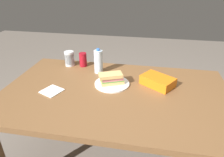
{
  "coord_description": "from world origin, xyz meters",
  "views": [
    {
      "loc": [
        -0.19,
        1.19,
        1.48
      ],
      "look_at": [
        0.04,
        -0.09,
        0.79
      ],
      "focal_mm": 31.83,
      "sensor_mm": 36.0,
      "label": 1
    }
  ],
  "objects": [
    {
      "name": "sandwich",
      "position": [
        0.04,
        -0.09,
        0.79
      ],
      "size": [
        0.2,
        0.16,
        0.08
      ],
      "color": "#DBB26B",
      "rests_on": "paper_plate"
    },
    {
      "name": "chip_bag",
      "position": [
        -0.29,
        -0.14,
        0.78
      ],
      "size": [
        0.27,
        0.25,
        0.07
      ],
      "primitive_type": "cube",
      "rotation": [
        0.0,
        0.0,
        5.68
      ],
      "color": "orange",
      "rests_on": "dining_table"
    },
    {
      "name": "paper_napkin",
      "position": [
        0.44,
        0.08,
        0.74
      ],
      "size": [
        0.17,
        0.17,
        0.01
      ],
      "primitive_type": "cube",
      "rotation": [
        0.0,
        0.0,
        4.31
      ],
      "color": "white",
      "rests_on": "dining_table"
    },
    {
      "name": "plastic_cup_stack",
      "position": [
        0.48,
        -0.37,
        0.81
      ],
      "size": [
        0.08,
        0.08,
        0.13
      ],
      "color": "silver",
      "rests_on": "dining_table"
    },
    {
      "name": "dining_table",
      "position": [
        0.0,
        0.0,
        0.65
      ],
      "size": [
        1.62,
        0.97,
        0.74
      ],
      "color": "brown",
      "rests_on": "ground_plane"
    },
    {
      "name": "soda_can_red",
      "position": [
        0.36,
        -0.38,
        0.8
      ],
      "size": [
        0.07,
        0.07,
        0.12
      ],
      "primitive_type": "cylinder",
      "color": "maroon",
      "rests_on": "dining_table"
    },
    {
      "name": "paper_plate",
      "position": [
        0.04,
        -0.09,
        0.75
      ],
      "size": [
        0.26,
        0.26,
        0.01
      ],
      "primitive_type": "cylinder",
      "color": "white",
      "rests_on": "dining_table"
    },
    {
      "name": "water_bottle_tall",
      "position": [
        0.19,
        -0.28,
        0.84
      ],
      "size": [
        0.07,
        0.07,
        0.21
      ],
      "color": "silver",
      "rests_on": "dining_table"
    }
  ]
}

